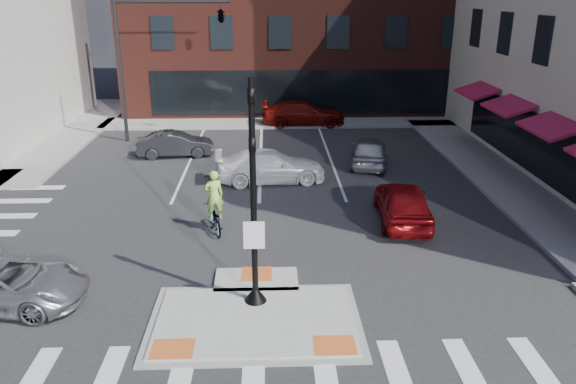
{
  "coord_description": "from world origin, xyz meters",
  "views": [
    {
      "loc": [
        0.39,
        -12.85,
        8.04
      ],
      "look_at": [
        1.0,
        3.77,
        2.0
      ],
      "focal_mm": 35.0,
      "sensor_mm": 36.0,
      "label": 1
    }
  ],
  "objects_px": {
    "bg_car_dark": "(175,144)",
    "bg_car_silver": "(369,150)",
    "bg_car_red": "(303,114)",
    "white_pickup": "(270,166)",
    "silver_suv": "(2,283)",
    "red_sedan": "(403,202)",
    "cyclist": "(215,211)"
  },
  "relations": [
    {
      "from": "white_pickup",
      "to": "red_sedan",
      "type": "bearing_deg",
      "value": -139.58
    },
    {
      "from": "white_pickup",
      "to": "bg_car_red",
      "type": "xyz_separation_m",
      "value": [
        2.13,
        10.76,
        0.04
      ]
    },
    {
      "from": "red_sedan",
      "to": "bg_car_red",
      "type": "distance_m",
      "value": 15.69
    },
    {
      "from": "bg_car_dark",
      "to": "bg_car_silver",
      "type": "height_order",
      "value": "bg_car_silver"
    },
    {
      "from": "white_pickup",
      "to": "bg_car_silver",
      "type": "distance_m",
      "value": 5.32
    },
    {
      "from": "bg_car_silver",
      "to": "cyclist",
      "type": "height_order",
      "value": "cyclist"
    },
    {
      "from": "bg_car_dark",
      "to": "bg_car_silver",
      "type": "xyz_separation_m",
      "value": [
        9.55,
        -1.82,
        0.08
      ]
    },
    {
      "from": "bg_car_red",
      "to": "bg_car_dark",
      "type": "bearing_deg",
      "value": 134.04
    },
    {
      "from": "bg_car_dark",
      "to": "bg_car_silver",
      "type": "distance_m",
      "value": 9.73
    },
    {
      "from": "white_pickup",
      "to": "bg_car_dark",
      "type": "bearing_deg",
      "value": 43.73
    },
    {
      "from": "bg_car_dark",
      "to": "bg_car_red",
      "type": "height_order",
      "value": "bg_car_red"
    },
    {
      "from": "white_pickup",
      "to": "bg_car_silver",
      "type": "relative_size",
      "value": 1.16
    },
    {
      "from": "silver_suv",
      "to": "cyclist",
      "type": "relative_size",
      "value": 2.03
    },
    {
      "from": "red_sedan",
      "to": "bg_car_silver",
      "type": "relative_size",
      "value": 1.05
    },
    {
      "from": "cyclist",
      "to": "silver_suv",
      "type": "bearing_deg",
      "value": 27.12
    },
    {
      "from": "bg_car_silver",
      "to": "red_sedan",
      "type": "bearing_deg",
      "value": 100.06
    },
    {
      "from": "red_sedan",
      "to": "cyclist",
      "type": "distance_m",
      "value": 6.79
    },
    {
      "from": "red_sedan",
      "to": "white_pickup",
      "type": "xyz_separation_m",
      "value": [
        -4.8,
        4.7,
        -0.04
      ]
    },
    {
      "from": "silver_suv",
      "to": "bg_car_red",
      "type": "height_order",
      "value": "bg_car_red"
    },
    {
      "from": "white_pickup",
      "to": "bg_car_dark",
      "type": "relative_size",
      "value": 1.26
    },
    {
      "from": "white_pickup",
      "to": "bg_car_silver",
      "type": "height_order",
      "value": "bg_car_silver"
    },
    {
      "from": "bg_car_dark",
      "to": "white_pickup",
      "type": "bearing_deg",
      "value": -137.21
    },
    {
      "from": "silver_suv",
      "to": "bg_car_silver",
      "type": "relative_size",
      "value": 1.09
    },
    {
      "from": "red_sedan",
      "to": "bg_car_silver",
      "type": "distance_m",
      "value": 7.05
    },
    {
      "from": "white_pickup",
      "to": "silver_suv",
      "type": "bearing_deg",
      "value": 139.08
    },
    {
      "from": "silver_suv",
      "to": "bg_car_silver",
      "type": "distance_m",
      "value": 17.26
    },
    {
      "from": "bg_car_dark",
      "to": "cyclist",
      "type": "relative_size",
      "value": 1.71
    },
    {
      "from": "bg_car_dark",
      "to": "bg_car_red",
      "type": "relative_size",
      "value": 0.74
    },
    {
      "from": "red_sedan",
      "to": "white_pickup",
      "type": "height_order",
      "value": "red_sedan"
    },
    {
      "from": "silver_suv",
      "to": "cyclist",
      "type": "bearing_deg",
      "value": -42.35
    },
    {
      "from": "bg_car_dark",
      "to": "bg_car_silver",
      "type": "relative_size",
      "value": 0.92
    },
    {
      "from": "bg_car_silver",
      "to": "bg_car_dark",
      "type": "bearing_deg",
      "value": -0.96
    }
  ]
}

